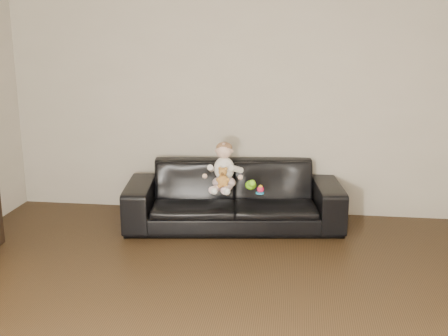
# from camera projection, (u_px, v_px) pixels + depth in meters

# --- Properties ---
(floor) EXTENTS (5.50, 5.50, 0.00)m
(floor) POSITION_uv_depth(u_px,v_px,m) (181.00, 334.00, 3.90)
(floor) COLOR #342312
(floor) RESTS_ON ground
(wall_back) EXTENTS (5.00, 0.00, 5.00)m
(wall_back) POSITION_uv_depth(u_px,v_px,m) (230.00, 98.00, 6.22)
(wall_back) COLOR #BBB19D
(wall_back) RESTS_ON ground
(sofa) EXTENTS (2.36, 1.17, 0.66)m
(sofa) POSITION_uv_depth(u_px,v_px,m) (234.00, 195.00, 5.96)
(sofa) COLOR black
(sofa) RESTS_ON floor
(baby) EXTENTS (0.37, 0.44, 0.49)m
(baby) POSITION_uv_depth(u_px,v_px,m) (224.00, 169.00, 5.78)
(baby) COLOR silver
(baby) RESTS_ON sofa
(teddy_bear) EXTENTS (0.13, 0.13, 0.21)m
(teddy_bear) POSITION_uv_depth(u_px,v_px,m) (223.00, 177.00, 5.65)
(teddy_bear) COLOR #C18237
(teddy_bear) RESTS_ON sofa
(toy_green) EXTENTS (0.16, 0.18, 0.10)m
(toy_green) POSITION_uv_depth(u_px,v_px,m) (251.00, 185.00, 5.79)
(toy_green) COLOR #72D419
(toy_green) RESTS_ON sofa
(toy_rattle) EXTENTS (0.09, 0.09, 0.07)m
(toy_rattle) POSITION_uv_depth(u_px,v_px,m) (260.00, 189.00, 5.68)
(toy_rattle) COLOR #E01A42
(toy_rattle) RESTS_ON sofa
(toy_blue_disc) EXTENTS (0.11, 0.11, 0.01)m
(toy_blue_disc) POSITION_uv_depth(u_px,v_px,m) (260.00, 193.00, 5.67)
(toy_blue_disc) COLOR #1B9ADF
(toy_blue_disc) RESTS_ON sofa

